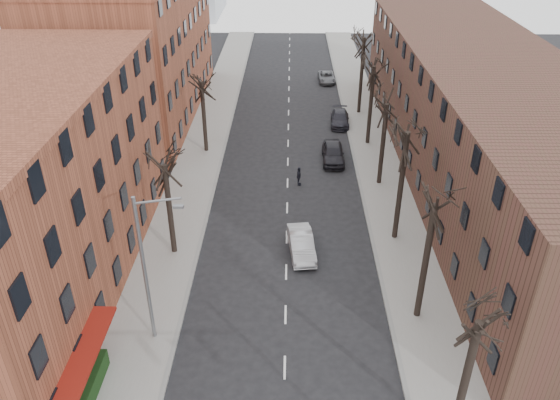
{
  "coord_description": "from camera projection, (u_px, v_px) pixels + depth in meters",
  "views": [
    {
      "loc": [
        0.14,
        -12.0,
        21.83
      ],
      "look_at": [
        -0.44,
        18.37,
        4.0
      ],
      "focal_mm": 35.0,
      "sensor_mm": 36.0,
      "label": 1
    }
  ],
  "objects": [
    {
      "name": "awning_left",
      "position": [
        93.0,
        396.0,
        26.73
      ],
      "size": [
        1.2,
        7.0,
        0.15
      ],
      "primitive_type": "cube",
      "color": "maroon",
      "rests_on": "ground"
    },
    {
      "name": "tree_right_f",
      "position": [
        358.0,
        113.0,
        59.22
      ],
      "size": [
        5.2,
        5.2,
        11.6
      ],
      "primitive_type": null,
      "color": "black",
      "rests_on": "ground"
    },
    {
      "name": "parked_car_near",
      "position": [
        333.0,
        153.0,
        48.72
      ],
      "size": [
        1.96,
        4.79,
        1.63
      ],
      "primitive_type": "imported",
      "rotation": [
        0.0,
        0.0,
        -0.01
      ],
      "color": "black",
      "rests_on": "ground"
    },
    {
      "name": "silver_sedan",
      "position": [
        301.0,
        244.0,
        36.65
      ],
      "size": [
        2.05,
        4.57,
        1.46
      ],
      "primitive_type": "imported",
      "rotation": [
        0.0,
        0.0,
        0.12
      ],
      "color": "#ABADB3",
      "rests_on": "ground"
    },
    {
      "name": "tree_right_b",
      "position": [
        416.0,
        316.0,
        31.63
      ],
      "size": [
        5.2,
        5.2,
        10.8
      ],
      "primitive_type": null,
      "color": "black",
      "rests_on": "ground"
    },
    {
      "name": "parked_car_far",
      "position": [
        327.0,
        77.0,
        68.18
      ],
      "size": [
        2.14,
        4.31,
        1.18
      ],
      "primitive_type": "imported",
      "rotation": [
        0.0,
        0.0,
        0.04
      ],
      "color": "#5B5D63",
      "rests_on": "ground"
    },
    {
      "name": "streetlight",
      "position": [
        147.0,
        265.0,
        27.61
      ],
      "size": [
        2.45,
        0.22,
        9.03
      ],
      "color": "slate",
      "rests_on": "ground"
    },
    {
      "name": "sidewalk_right",
      "position": [
        373.0,
        148.0,
        51.41
      ],
      "size": [
        4.0,
        90.0,
        0.15
      ],
      "primitive_type": "cube",
      "color": "gray",
      "rests_on": "ground"
    },
    {
      "name": "pedestrian_crossing",
      "position": [
        299.0,
        176.0,
        44.86
      ],
      "size": [
        0.4,
        0.95,
        1.62
      ],
      "primitive_type": "imported",
      "rotation": [
        0.0,
        0.0,
        1.57
      ],
      "color": "black",
      "rests_on": "ground"
    },
    {
      "name": "building_right",
      "position": [
        484.0,
        119.0,
        44.48
      ],
      "size": [
        12.0,
        50.0,
        10.0
      ],
      "primitive_type": "cube",
      "color": "#482921",
      "rests_on": "ground"
    },
    {
      "name": "sidewalk_left",
      "position": [
        204.0,
        146.0,
        51.68
      ],
      "size": [
        4.0,
        90.0,
        0.15
      ],
      "primitive_type": "cube",
      "color": "gray",
      "rests_on": "ground"
    },
    {
      "name": "building_left_near",
      "position": [
        11.0,
        197.0,
        31.57
      ],
      "size": [
        12.0,
        26.0,
        12.0
      ],
      "primitive_type": "cube",
      "color": "brown",
      "rests_on": "ground"
    },
    {
      "name": "tree_left_b",
      "position": [
        207.0,
        152.0,
        50.85
      ],
      "size": [
        5.2,
        5.2,
        9.5
      ],
      "primitive_type": null,
      "color": "black",
      "rests_on": "ground"
    },
    {
      "name": "tree_right_c",
      "position": [
        394.0,
        238.0,
        38.52
      ],
      "size": [
        5.2,
        5.2,
        11.6
      ],
      "primitive_type": null,
      "color": "black",
      "rests_on": "ground"
    },
    {
      "name": "building_left_far",
      "position": [
        134.0,
        47.0,
        56.06
      ],
      "size": [
        12.0,
        28.0,
        14.0
      ],
      "primitive_type": "cube",
      "color": "brown",
      "rests_on": "ground"
    },
    {
      "name": "tree_right_e",
      "position": [
        367.0,
        144.0,
        52.32
      ],
      "size": [
        5.2,
        5.2,
        10.8
      ],
      "primitive_type": null,
      "color": "black",
      "rests_on": "ground"
    },
    {
      "name": "tree_right_d",
      "position": [
        379.0,
        184.0,
        45.42
      ],
      "size": [
        5.2,
        5.2,
        10.0
      ],
      "primitive_type": null,
      "color": "black",
      "rests_on": "ground"
    },
    {
      "name": "parked_car_mid",
      "position": [
        340.0,
        119.0,
        56.14
      ],
      "size": [
        2.1,
        4.65,
        1.32
      ],
      "primitive_type": "imported",
      "rotation": [
        0.0,
        0.0,
        -0.05
      ],
      "color": "black",
      "rests_on": "ground"
    },
    {
      "name": "tree_left_a",
      "position": [
        175.0,
        252.0,
        37.05
      ],
      "size": [
        5.2,
        5.2,
        9.5
      ],
      "primitive_type": null,
      "color": "black",
      "rests_on": "ground"
    }
  ]
}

